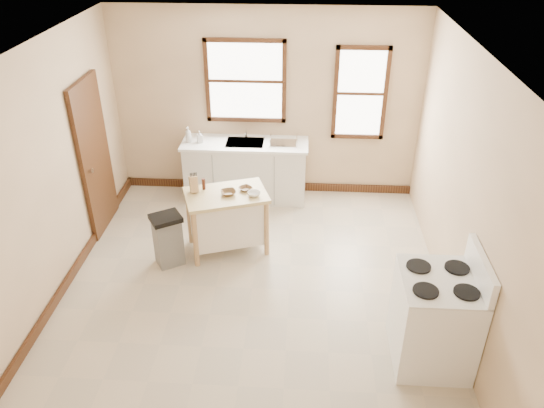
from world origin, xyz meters
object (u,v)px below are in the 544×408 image
at_px(dish_rack, 284,141).
at_px(bowl_a, 228,193).
at_px(bowl_c, 254,194).
at_px(gas_stove, 436,309).
at_px(soap_bottle_a, 188,134).
at_px(kitchen_island, 227,221).
at_px(bowl_b, 246,189).
at_px(pepper_grinder, 204,184).
at_px(trash_bin, 168,240).
at_px(knife_block, 194,185).
at_px(soap_bottle_b, 200,137).

xyz_separation_m(dish_rack, bowl_a, (-0.63, -1.38, -0.12)).
bearing_deg(bowl_c, gas_stove, -42.24).
relative_size(bowl_c, gas_stove, 0.13).
relative_size(soap_bottle_a, gas_stove, 0.19).
height_order(kitchen_island, bowl_a, bowl_a).
xyz_separation_m(soap_bottle_a, kitchen_island, (0.73, -1.35, -0.62)).
bearing_deg(bowl_b, pepper_grinder, -178.95).
height_order(dish_rack, bowl_a, dish_rack).
bearing_deg(soap_bottle_a, dish_rack, 12.32).
bearing_deg(trash_bin, dish_rack, 19.97).
bearing_deg(bowl_c, soap_bottle_a, 128.27).
xyz_separation_m(knife_block, bowl_c, (0.76, -0.05, -0.08)).
bearing_deg(knife_block, dish_rack, 29.21).
height_order(kitchen_island, trash_bin, kitchen_island).
relative_size(soap_bottle_a, knife_block, 1.16).
height_order(dish_rack, bowl_c, dish_rack).
distance_m(knife_block, gas_stove, 3.23).
xyz_separation_m(kitchen_island, knife_block, (-0.40, 0.02, 0.51)).
height_order(pepper_grinder, bowl_c, pepper_grinder).
bearing_deg(dish_rack, soap_bottle_b, -179.81).
height_order(soap_bottle_a, gas_stove, gas_stove).
relative_size(dish_rack, bowl_c, 2.52).
relative_size(dish_rack, gas_stove, 0.32).
relative_size(soap_bottle_a, kitchen_island, 0.23).
distance_m(pepper_grinder, gas_stove, 3.19).
bearing_deg(soap_bottle_a, trash_bin, -77.25).
distance_m(kitchen_island, gas_stove, 2.89).
bearing_deg(pepper_grinder, soap_bottle_b, 102.23).
relative_size(knife_block, bowl_b, 1.25).
height_order(bowl_c, trash_bin, bowl_c).
xyz_separation_m(soap_bottle_b, bowl_b, (0.80, -1.24, -0.16)).
relative_size(pepper_grinder, bowl_c, 0.94).
height_order(bowl_b, bowl_c, bowl_c).
height_order(bowl_b, trash_bin, bowl_b).
relative_size(knife_block, pepper_grinder, 1.33).
bearing_deg(knife_block, kitchen_island, -25.27).
xyz_separation_m(soap_bottle_b, trash_bin, (-0.13, -1.72, -0.66)).
bearing_deg(bowl_b, trash_bin, -152.88).
xyz_separation_m(bowl_a, bowl_c, (0.32, -0.02, 0.00)).
height_order(soap_bottle_b, kitchen_island, soap_bottle_b).
distance_m(knife_block, pepper_grinder, 0.14).
bearing_deg(kitchen_island, soap_bottle_a, 99.39).
bearing_deg(soap_bottle_a, kitchen_island, -49.99).
distance_m(dish_rack, knife_block, 1.72).
relative_size(soap_bottle_a, trash_bin, 0.33).
bearing_deg(knife_block, soap_bottle_b, 74.45).
xyz_separation_m(soap_bottle_b, gas_stove, (2.84, -3.12, -0.38)).
xyz_separation_m(soap_bottle_a, soap_bottle_b, (0.17, -0.00, -0.03)).
distance_m(bowl_a, trash_bin, 0.96).
distance_m(soap_bottle_a, dish_rack, 1.40).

